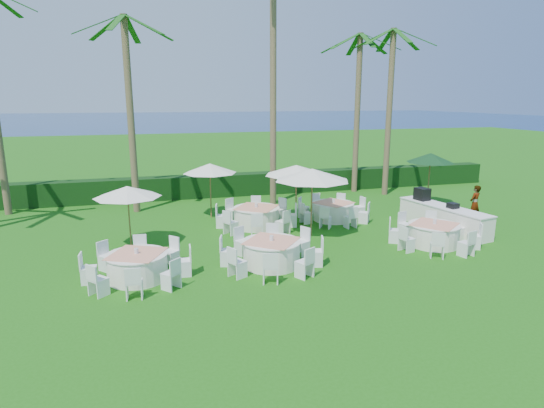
{
  "coord_description": "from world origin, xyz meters",
  "views": [
    {
      "loc": [
        -3.69,
        -12.62,
        5.3
      ],
      "look_at": [
        0.98,
        3.9,
        1.3
      ],
      "focal_mm": 30.0,
      "sensor_mm": 36.0,
      "label": 1
    }
  ],
  "objects_px": {
    "banquet_table_b": "(271,252)",
    "buffet_table": "(443,217)",
    "umbrella_b": "(312,175)",
    "umbrella_c": "(210,168)",
    "umbrella_green": "(431,158)",
    "banquet_table_c": "(434,234)",
    "banquet_table_a": "(137,266)",
    "banquet_table_f": "(333,211)",
    "banquet_table_e": "(256,216)",
    "umbrella_a": "(127,192)",
    "umbrella_d": "(296,170)",
    "staff_person": "(475,203)"
  },
  "relations": [
    {
      "from": "banquet_table_c",
      "to": "banquet_table_e",
      "type": "relative_size",
      "value": 0.94
    },
    {
      "from": "banquet_table_e",
      "to": "umbrella_b",
      "type": "bearing_deg",
      "value": -46.01
    },
    {
      "from": "buffet_table",
      "to": "banquet_table_f",
      "type": "bearing_deg",
      "value": 145.76
    },
    {
      "from": "staff_person",
      "to": "umbrella_d",
      "type": "bearing_deg",
      "value": -39.09
    },
    {
      "from": "banquet_table_a",
      "to": "banquet_table_f",
      "type": "height_order",
      "value": "banquet_table_a"
    },
    {
      "from": "banquet_table_a",
      "to": "staff_person",
      "type": "relative_size",
      "value": 1.99
    },
    {
      "from": "staff_person",
      "to": "umbrella_a",
      "type": "bearing_deg",
      "value": -24.78
    },
    {
      "from": "banquet_table_c",
      "to": "banquet_table_e",
      "type": "xyz_separation_m",
      "value": [
        -5.7,
        4.17,
        0.02
      ]
    },
    {
      "from": "banquet_table_c",
      "to": "umbrella_b",
      "type": "height_order",
      "value": "umbrella_b"
    },
    {
      "from": "umbrella_a",
      "to": "umbrella_green",
      "type": "height_order",
      "value": "umbrella_green"
    },
    {
      "from": "banquet_table_e",
      "to": "umbrella_c",
      "type": "xyz_separation_m",
      "value": [
        -1.62,
        2.06,
        1.81
      ]
    },
    {
      "from": "banquet_table_f",
      "to": "staff_person",
      "type": "height_order",
      "value": "staff_person"
    },
    {
      "from": "banquet_table_a",
      "to": "umbrella_a",
      "type": "xyz_separation_m",
      "value": [
        -0.25,
        3.1,
        1.66
      ]
    },
    {
      "from": "umbrella_b",
      "to": "banquet_table_c",
      "type": "bearing_deg",
      "value": -30.74
    },
    {
      "from": "banquet_table_f",
      "to": "umbrella_c",
      "type": "distance_m",
      "value": 5.81
    },
    {
      "from": "umbrella_d",
      "to": "umbrella_green",
      "type": "height_order",
      "value": "umbrella_green"
    },
    {
      "from": "banquet_table_c",
      "to": "umbrella_a",
      "type": "relative_size",
      "value": 1.35
    },
    {
      "from": "banquet_table_b",
      "to": "umbrella_d",
      "type": "bearing_deg",
      "value": 62.98
    },
    {
      "from": "banquet_table_b",
      "to": "staff_person",
      "type": "relative_size",
      "value": 2.05
    },
    {
      "from": "umbrella_c",
      "to": "banquet_table_c",
      "type": "bearing_deg",
      "value": -40.4
    },
    {
      "from": "banquet_table_b",
      "to": "umbrella_a",
      "type": "height_order",
      "value": "umbrella_a"
    },
    {
      "from": "banquet_table_b",
      "to": "banquet_table_f",
      "type": "relative_size",
      "value": 1.03
    },
    {
      "from": "umbrella_d",
      "to": "umbrella_green",
      "type": "bearing_deg",
      "value": 7.25
    },
    {
      "from": "banquet_table_c",
      "to": "banquet_table_f",
      "type": "xyz_separation_m",
      "value": [
        -2.15,
        4.32,
        -0.01
      ]
    },
    {
      "from": "banquet_table_a",
      "to": "umbrella_d",
      "type": "bearing_deg",
      "value": 36.34
    },
    {
      "from": "banquet_table_a",
      "to": "banquet_table_e",
      "type": "height_order",
      "value": "banquet_table_e"
    },
    {
      "from": "umbrella_b",
      "to": "umbrella_c",
      "type": "relative_size",
      "value": 1.18
    },
    {
      "from": "banquet_table_f",
      "to": "umbrella_d",
      "type": "xyz_separation_m",
      "value": [
        -1.68,
        0.2,
        1.87
      ]
    },
    {
      "from": "banquet_table_c",
      "to": "banquet_table_e",
      "type": "distance_m",
      "value": 7.06
    },
    {
      "from": "umbrella_b",
      "to": "banquet_table_e",
      "type": "bearing_deg",
      "value": 133.99
    },
    {
      "from": "umbrella_a",
      "to": "staff_person",
      "type": "bearing_deg",
      "value": -1.1
    },
    {
      "from": "banquet_table_a",
      "to": "umbrella_d",
      "type": "distance_m",
      "value": 8.49
    },
    {
      "from": "banquet_table_b",
      "to": "banquet_table_f",
      "type": "xyz_separation_m",
      "value": [
        4.18,
        4.69,
        -0.02
      ]
    },
    {
      "from": "banquet_table_c",
      "to": "buffet_table",
      "type": "relative_size",
      "value": 0.73
    },
    {
      "from": "umbrella_c",
      "to": "umbrella_green",
      "type": "height_order",
      "value": "umbrella_green"
    },
    {
      "from": "banquet_table_c",
      "to": "umbrella_c",
      "type": "xyz_separation_m",
      "value": [
        -7.32,
        6.23,
        1.84
      ]
    },
    {
      "from": "banquet_table_a",
      "to": "umbrella_b",
      "type": "relative_size",
      "value": 1.09
    },
    {
      "from": "banquet_table_b",
      "to": "banquet_table_e",
      "type": "bearing_deg",
      "value": 82.21
    },
    {
      "from": "banquet_table_f",
      "to": "umbrella_green",
      "type": "relative_size",
      "value": 1.19
    },
    {
      "from": "buffet_table",
      "to": "umbrella_c",
      "type": "bearing_deg",
      "value": 153.41
    },
    {
      "from": "banquet_table_e",
      "to": "staff_person",
      "type": "bearing_deg",
      "value": -10.44
    },
    {
      "from": "banquet_table_b",
      "to": "buffet_table",
      "type": "height_order",
      "value": "buffet_table"
    },
    {
      "from": "umbrella_b",
      "to": "buffet_table",
      "type": "bearing_deg",
      "value": -6.09
    },
    {
      "from": "umbrella_b",
      "to": "umbrella_d",
      "type": "bearing_deg",
      "value": 87.23
    },
    {
      "from": "umbrella_a",
      "to": "umbrella_b",
      "type": "xyz_separation_m",
      "value": [
        6.82,
        -0.37,
        0.36
      ]
    },
    {
      "from": "banquet_table_e",
      "to": "buffet_table",
      "type": "bearing_deg",
      "value": -18.28
    },
    {
      "from": "umbrella_c",
      "to": "umbrella_d",
      "type": "xyz_separation_m",
      "value": [
        3.49,
        -1.71,
        0.03
      ]
    },
    {
      "from": "umbrella_a",
      "to": "umbrella_c",
      "type": "xyz_separation_m",
      "value": [
        3.44,
        3.52,
        0.18
      ]
    },
    {
      "from": "staff_person",
      "to": "umbrella_green",
      "type": "bearing_deg",
      "value": -107.92
    },
    {
      "from": "umbrella_b",
      "to": "buffet_table",
      "type": "xyz_separation_m",
      "value": [
        5.57,
        -0.59,
        -1.91
      ]
    }
  ]
}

